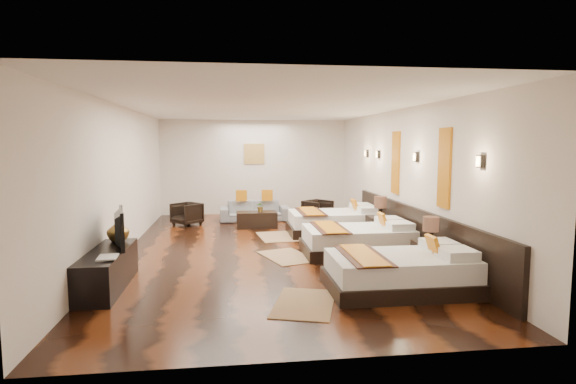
{
  "coord_description": "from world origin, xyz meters",
  "views": [
    {
      "loc": [
        -0.72,
        -8.91,
        2.09
      ],
      "look_at": [
        0.46,
        0.4,
        1.1
      ],
      "focal_mm": 28.49,
      "sensor_mm": 36.0,
      "label": 1
    }
  ],
  "objects": [
    {
      "name": "book",
      "position": [
        -2.5,
        -2.66,
        0.57
      ],
      "size": [
        0.29,
        0.37,
        0.03
      ],
      "primitive_type": "imported",
      "rotation": [
        0.0,
        0.0,
        0.09
      ],
      "color": "black",
      "rests_on": "tv_console"
    },
    {
      "name": "nightstand_b",
      "position": [
        2.44,
        0.39,
        0.34
      ],
      "size": [
        0.5,
        0.5,
        0.98
      ],
      "color": "black",
      "rests_on": "floor"
    },
    {
      "name": "floor",
      "position": [
        0.0,
        0.0,
        0.0
      ],
      "size": [
        5.5,
        9.5,
        0.01
      ],
      "primitive_type": "cube",
      "color": "black",
      "rests_on": "ground"
    },
    {
      "name": "headboard_panel",
      "position": [
        2.71,
        -0.8,
        0.45
      ],
      "size": [
        0.08,
        6.6,
        0.9
      ],
      "primitive_type": "cube",
      "color": "black",
      "rests_on": "floor"
    },
    {
      "name": "bed_far",
      "position": [
        1.7,
        1.38,
        0.28
      ],
      "size": [
        2.11,
        1.33,
        0.81
      ],
      "color": "black",
      "rests_on": "floor"
    },
    {
      "name": "tv",
      "position": [
        -2.45,
        -1.9,
        0.83
      ],
      "size": [
        0.36,
        0.99,
        0.57
      ],
      "primitive_type": "imported",
      "rotation": [
        0.0,
        0.0,
        1.81
      ],
      "color": "black",
      "rests_on": "tv_console"
    },
    {
      "name": "back_wall",
      "position": [
        0.0,
        4.75,
        1.4
      ],
      "size": [
        5.5,
        0.01,
        2.8
      ],
      "primitive_type": "cube",
      "color": "silver",
      "rests_on": "floor"
    },
    {
      "name": "ceiling",
      "position": [
        0.0,
        0.0,
        2.8
      ],
      "size": [
        5.5,
        9.5,
        0.01
      ],
      "primitive_type": "cube",
      "color": "white",
      "rests_on": "floor"
    },
    {
      "name": "sconce_mid",
      "position": [
        2.7,
        -0.8,
        1.85
      ],
      "size": [
        0.07,
        0.12,
        0.18
      ],
      "color": "black",
      "rests_on": "right_wall"
    },
    {
      "name": "sconce_far",
      "position": [
        2.7,
        1.4,
        1.85
      ],
      "size": [
        0.07,
        0.12,
        0.18
      ],
      "color": "black",
      "rests_on": "right_wall"
    },
    {
      "name": "coffee_table",
      "position": [
        -0.07,
        2.4,
        0.2
      ],
      "size": [
        1.01,
        0.52,
        0.4
      ],
      "primitive_type": "cube",
      "rotation": [
        0.0,
        0.0,
        0.02
      ],
      "color": "black",
      "rests_on": "floor"
    },
    {
      "name": "orange_panel_a",
      "position": [
        2.73,
        -1.9,
        1.7
      ],
      "size": [
        0.04,
        0.4,
        1.3
      ],
      "primitive_type": "cube",
      "color": "#D86014",
      "rests_on": "right_wall"
    },
    {
      "name": "bed_near",
      "position": [
        1.7,
        -2.8,
        0.27
      ],
      "size": [
        2.07,
        1.3,
        0.79
      ],
      "color": "black",
      "rests_on": "floor"
    },
    {
      "name": "armchair_left",
      "position": [
        -1.84,
        2.98,
        0.29
      ],
      "size": [
        0.89,
        0.89,
        0.58
      ],
      "primitive_type": "imported",
      "rotation": [
        0.0,
        0.0,
        -0.8
      ],
      "color": "black",
      "rests_on": "floor"
    },
    {
      "name": "left_wall",
      "position": [
        -2.75,
        0.0,
        1.4
      ],
      "size": [
        0.01,
        9.5,
        2.8
      ],
      "primitive_type": "cube",
      "color": "silver",
      "rests_on": "floor"
    },
    {
      "name": "right_wall",
      "position": [
        2.75,
        0.0,
        1.4
      ],
      "size": [
        0.01,
        9.5,
        2.8
      ],
      "primitive_type": "cube",
      "color": "silver",
      "rests_on": "floor"
    },
    {
      "name": "jute_mat_far",
      "position": [
        0.3,
        1.18,
        0.01
      ],
      "size": [
        0.88,
        1.28,
        0.01
      ],
      "primitive_type": "cube",
      "rotation": [
        0.0,
        0.0,
        0.12
      ],
      "color": "#93704A",
      "rests_on": "floor"
    },
    {
      "name": "jute_mat_near",
      "position": [
        0.22,
        -3.18,
        0.01
      ],
      "size": [
        1.06,
        1.36,
        0.01
      ],
      "primitive_type": "cube",
      "rotation": [
        0.0,
        0.0,
        -0.29
      ],
      "color": "#93704A",
      "rests_on": "floor"
    },
    {
      "name": "sconce_lounge",
      "position": [
        2.7,
        2.3,
        1.85
      ],
      "size": [
        0.07,
        0.12,
        0.18
      ],
      "color": "black",
      "rests_on": "right_wall"
    },
    {
      "name": "figurine",
      "position": [
        -2.5,
        -1.49,
        0.73
      ],
      "size": [
        0.39,
        0.39,
        0.36
      ],
      "primitive_type": "imported",
      "rotation": [
        0.0,
        0.0,
        0.16
      ],
      "color": "brown",
      "rests_on": "tv_console"
    },
    {
      "name": "sconce_near",
      "position": [
        2.7,
        -3.0,
        1.85
      ],
      "size": [
        0.07,
        0.12,
        0.18
      ],
      "color": "black",
      "rests_on": "right_wall"
    },
    {
      "name": "gold_artwork",
      "position": [
        0.0,
        4.73,
        1.8
      ],
      "size": [
        0.6,
        0.04,
        0.6
      ],
      "primitive_type": "cube",
      "color": "#AD873F",
      "rests_on": "back_wall"
    },
    {
      "name": "armchair_right",
      "position": [
        1.61,
        3.05,
        0.3
      ],
      "size": [
        0.9,
        0.9,
        0.59
      ],
      "primitive_type": "imported",
      "rotation": [
        0.0,
        0.0,
        0.68
      ],
      "color": "black",
      "rests_on": "floor"
    },
    {
      "name": "sofa",
      "position": [
        -0.07,
        3.45,
        0.27
      ],
      "size": [
        1.89,
        0.8,
        0.55
      ],
      "primitive_type": "imported",
      "rotation": [
        0.0,
        0.0,
        0.04
      ],
      "color": "slate",
      "rests_on": "floor"
    },
    {
      "name": "nightstand_a",
      "position": [
        2.45,
        -2.09,
        0.33
      ],
      "size": [
        0.47,
        0.47,
        0.94
      ],
      "color": "black",
      "rests_on": "floor"
    },
    {
      "name": "table_plant",
      "position": [
        0.03,
        2.43,
        0.53
      ],
      "size": [
        0.25,
        0.22,
        0.26
      ],
      "primitive_type": "imported",
      "rotation": [
        0.0,
        0.0,
        0.06
      ],
      "color": "#2A6020",
      "rests_on": "coffee_table"
    },
    {
      "name": "bed_mid",
      "position": [
        1.7,
        -0.62,
        0.27
      ],
      "size": [
        2.07,
        1.3,
        0.79
      ],
      "color": "black",
      "rests_on": "floor"
    },
    {
      "name": "orange_panel_b",
      "position": [
        2.73,
        0.3,
        1.7
      ],
      "size": [
        0.04,
        0.4,
        1.3
      ],
      "primitive_type": "cube",
      "color": "#D86014",
      "rests_on": "right_wall"
    },
    {
      "name": "jute_mat_mid",
      "position": [
        0.31,
        -0.67,
        0.01
      ],
      "size": [
        1.09,
        1.38,
        0.01
      ],
      "primitive_type": "cube",
      "rotation": [
        0.0,
        0.0,
        0.32
      ],
      "color": "#93704A",
      "rests_on": "floor"
    },
    {
      "name": "tv_console",
      "position": [
        -2.5,
        -2.18,
        0.28
      ],
      "size": [
        0.5,
        1.8,
        0.55
      ],
      "primitive_type": "cube",
      "color": "black",
      "rests_on": "floor"
    }
  ]
}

